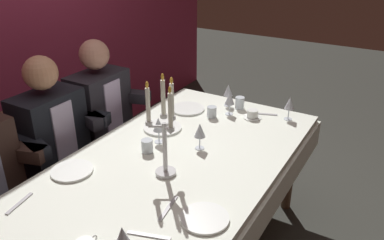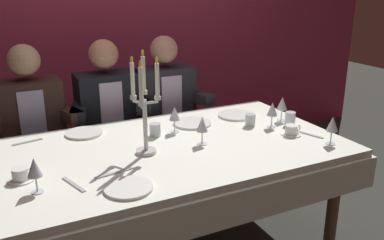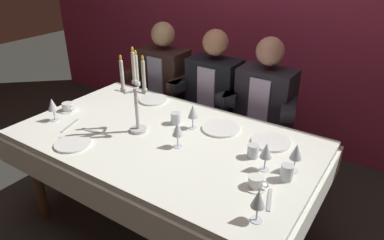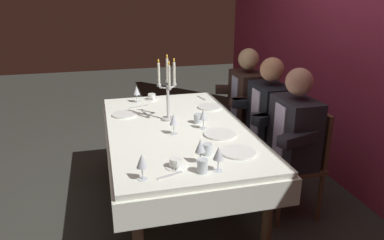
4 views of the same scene
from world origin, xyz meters
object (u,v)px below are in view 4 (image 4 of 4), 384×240
(dinner_plate_0, at_px, (124,114))
(water_tumbler_0, at_px, (202,166))
(coffee_cup_1, at_px, (176,164))
(wine_glass_5, at_px, (142,162))
(coffee_cup_0, at_px, (152,97))
(seated_diner_2, at_px, (295,131))
(wine_glass_3, at_px, (174,120))
(seated_diner_0, at_px, (247,97))
(seated_diner_1, at_px, (269,113))
(dinner_plate_1, at_px, (210,107))
(wine_glass_4, at_px, (203,115))
(water_tumbler_1, at_px, (208,149))
(wine_glass_2, at_px, (137,91))
(water_tumbler_2, at_px, (198,119))
(dinner_plate_2, at_px, (220,134))
(candelabra, at_px, (168,92))
(wine_glass_1, at_px, (200,146))
(wine_glass_0, at_px, (218,154))
(dining_table, at_px, (177,140))
(dinner_plate_3, at_px, (238,152))

(dinner_plate_0, xyz_separation_m, water_tumbler_0, (1.21, 0.37, 0.04))
(coffee_cup_1, bearing_deg, wine_glass_5, -64.72)
(coffee_cup_0, distance_m, seated_diner_2, 1.49)
(wine_glass_3, distance_m, seated_diner_0, 1.26)
(seated_diner_1, bearing_deg, dinner_plate_0, -101.09)
(wine_glass_5, bearing_deg, coffee_cup_0, 169.70)
(coffee_cup_0, height_order, coffee_cup_1, same)
(dinner_plate_1, distance_m, wine_glass_4, 0.56)
(water_tumbler_0, distance_m, coffee_cup_0, 1.63)
(water_tumbler_1, xyz_separation_m, coffee_cup_1, (0.13, -0.25, -0.01))
(wine_glass_2, relative_size, water_tumbler_2, 2.08)
(dinner_plate_2, height_order, wine_glass_2, wine_glass_2)
(coffee_cup_0, height_order, seated_diner_0, seated_diner_0)
(water_tumbler_2, bearing_deg, dinner_plate_1, 149.61)
(dinner_plate_2, bearing_deg, seated_diner_1, 123.58)
(candelabra, height_order, dinner_plate_2, candelabra)
(wine_glass_1, relative_size, water_tumbler_0, 1.87)
(wine_glass_4, bearing_deg, wine_glass_2, -153.12)
(dinner_plate_2, bearing_deg, water_tumbler_1, -31.51)
(water_tumbler_2, bearing_deg, wine_glass_0, -6.90)
(dining_table, relative_size, seated_diner_0, 1.56)
(dinner_plate_3, xyz_separation_m, seated_diner_2, (-0.28, 0.59, -0.01))
(wine_glass_1, height_order, wine_glass_4, same)
(dinner_plate_0, relative_size, water_tumbler_1, 2.83)
(dinner_plate_3, bearing_deg, coffee_cup_1, -77.07)
(coffee_cup_0, bearing_deg, wine_glass_1, 3.43)
(wine_glass_4, xyz_separation_m, seated_diner_0, (-0.76, 0.69, -0.12))
(coffee_cup_0, bearing_deg, dinner_plate_0, -36.03)
(wine_glass_1, bearing_deg, wine_glass_5, -71.71)
(dining_table, distance_m, seated_diner_1, 0.91)
(wine_glass_2, xyz_separation_m, water_tumbler_2, (0.72, 0.42, -0.08))
(dining_table, bearing_deg, wine_glass_2, -162.76)
(dinner_plate_3, xyz_separation_m, seated_diner_0, (-1.27, 0.59, -0.01))
(seated_diner_2, bearing_deg, coffee_cup_1, -69.56)
(dinner_plate_1, xyz_separation_m, wine_glass_4, (0.51, -0.21, 0.11))
(dinner_plate_3, bearing_deg, seated_diner_1, 141.72)
(water_tumbler_1, height_order, seated_diner_2, seated_diner_2)
(water_tumbler_0, bearing_deg, wine_glass_3, -176.56)
(candelabra, bearing_deg, water_tumbler_0, 1.17)
(water_tumbler_2, bearing_deg, dinner_plate_0, -121.63)
(dinner_plate_0, bearing_deg, candelabra, 58.65)
(water_tumbler_2, relative_size, seated_diner_0, 0.06)
(water_tumbler_2, distance_m, seated_diner_0, 0.94)
(dinner_plate_3, xyz_separation_m, wine_glass_1, (0.08, -0.29, 0.11))
(wine_glass_1, xyz_separation_m, coffee_cup_0, (-1.50, -0.09, -0.09))
(seated_diner_0, height_order, seated_diner_1, same)
(seated_diner_0, bearing_deg, coffee_cup_0, -98.56)
(water_tumbler_1, bearing_deg, seated_diner_1, 131.98)
(water_tumbler_1, height_order, seated_diner_0, seated_diner_0)
(wine_glass_0, xyz_separation_m, wine_glass_3, (-0.67, -0.14, -0.00))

